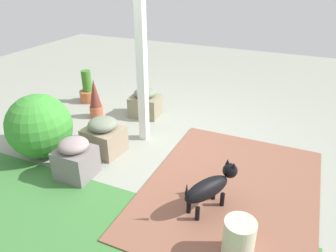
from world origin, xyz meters
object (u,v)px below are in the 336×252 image
Objects in this scene: round_shrub at (39,126)px; terracotta_pot_tall at (88,91)px; porch_pillar at (142,60)px; dog at (210,187)px; stone_planter_mid at (104,136)px; stone_planter_nearest at (145,103)px; terracotta_pot_spiky at (95,99)px; ceramic_urn at (239,239)px; stone_planter_far at (76,158)px.

round_shrub reaches higher than terracotta_pot_tall.
dog is (-1.28, 1.04, -0.86)m from porch_pillar.
round_shrub is at bearing 28.53° from stone_planter_mid.
stone_planter_nearest is 1.23m from stone_planter_mid.
porch_pillar reaches higher than stone_planter_mid.
terracotta_pot_spiky is at bearing 136.86° from terracotta_pot_tall.
ceramic_urn is (-0.39, 0.47, -0.08)m from dog.
stone_planter_far is 2.30m from terracotta_pot_tall.
terracotta_pot_spiky is 2.69m from dog.
terracotta_pot_spiky is (0.05, -1.23, -0.10)m from round_shrub.
dog is at bearing 162.61° from stone_planter_mid.
stone_planter_nearest is 0.78× the size of terracotta_pot_spiky.
stone_planter_mid is at bearing -151.47° from round_shrub.
stone_planter_far is 0.86× the size of terracotta_pot_tall.
stone_planter_far is at bearing 163.42° from round_shrub.
porch_pillar reaches higher than terracotta_pot_tall.
stone_planter_mid is 1.66m from dog.
stone_planter_nearest is 0.79m from terracotta_pot_spiky.
stone_planter_far is at bearing 117.54° from terracotta_pot_spiky.
dog is (-2.84, 1.84, 0.07)m from terracotta_pot_tall.
dog is at bearing -50.01° from ceramic_urn.
terracotta_pot_spiky reaches higher than stone_planter_far.
terracotta_pot_tall is (1.25, -1.34, -0.03)m from stone_planter_mid.
ceramic_urn is (-1.68, 1.51, -0.95)m from porch_pillar.
stone_planter_nearest reaches higher than dog.
terracotta_pot_spiky is at bearing -49.21° from stone_planter_mid.
stone_planter_far is at bearing 75.35° from porch_pillar.
ceramic_urn is (-2.72, 1.82, -0.12)m from terracotta_pot_spiky.
round_shrub is at bearing 42.63° from porch_pillar.
porch_pillar is 4.64× the size of stone_planter_far.
ceramic_urn is at bearing 138.07° from porch_pillar.
stone_planter_far is (-0.01, 0.58, 0.00)m from stone_planter_mid.
porch_pillar reaches higher than stone_planter_far.
stone_planter_far is 1.62m from terracotta_pot_spiky.
round_shrub is at bearing -16.58° from stone_planter_far.
porch_pillar is at bearing 116.65° from stone_planter_nearest.
terracotta_pot_tall is 3.97m from ceramic_urn.
stone_planter_mid is 0.63× the size of round_shrub.
terracotta_pot_spiky is (0.74, -0.86, 0.07)m from stone_planter_mid.
stone_planter_nearest is (0.35, -0.69, -0.92)m from porch_pillar.
stone_planter_nearest is at bearing -47.35° from ceramic_urn.
dog is at bearing 149.81° from terracotta_pot_spiky.
dog is (-1.63, 1.72, 0.05)m from stone_planter_nearest.
round_shrub is 1.23m from terracotta_pot_spiky.
porch_pillar is 1.53m from round_shrub.
stone_planter_mid is 1.13m from terracotta_pot_spiky.
stone_planter_nearest is 0.61× the size of round_shrub.
porch_pillar is at bearing -119.43° from stone_planter_mid.
ceramic_urn is (-2.67, 0.59, -0.22)m from round_shrub.
stone_planter_nearest is at bearing -88.32° from stone_planter_far.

